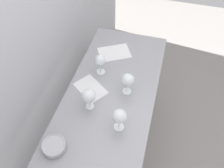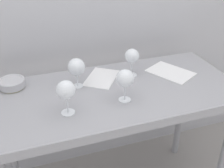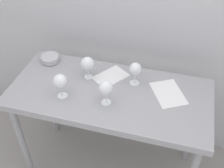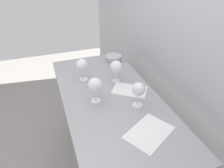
# 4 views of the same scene
# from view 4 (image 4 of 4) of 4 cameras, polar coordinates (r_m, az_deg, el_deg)

# --- Properties ---
(back_wall) EXTENTS (3.80, 0.04, 2.60)m
(back_wall) POSITION_cam_4_polar(r_m,az_deg,el_deg) (1.50, 18.28, 12.89)
(back_wall) COLOR #B3B3B8
(back_wall) RESTS_ON ground_plane
(steel_counter) EXTENTS (1.40, 0.65, 0.90)m
(steel_counter) POSITION_cam_4_polar(r_m,az_deg,el_deg) (1.53, -0.33, -6.79)
(steel_counter) COLOR #98989D
(steel_counter) RESTS_ON ground_plane
(wine_glass_near_left) EXTENTS (0.09, 0.09, 0.18)m
(wine_glass_near_left) POSITION_cam_4_polar(r_m,az_deg,el_deg) (1.62, -8.13, 5.08)
(wine_glass_near_left) COLOR white
(wine_glass_near_left) RESTS_ON steel_counter
(wine_glass_far_right) EXTENTS (0.09, 0.09, 0.17)m
(wine_glass_far_right) POSITION_cam_4_polar(r_m,az_deg,el_deg) (1.33, 7.27, -1.55)
(wine_glass_far_right) COLOR white
(wine_glass_far_right) RESTS_ON steel_counter
(wine_glass_far_left) EXTENTS (0.10, 0.10, 0.17)m
(wine_glass_far_left) POSITION_cam_4_polar(r_m,az_deg,el_deg) (1.59, 1.12, 4.56)
(wine_glass_far_left) COLOR white
(wine_glass_far_left) RESTS_ON steel_counter
(wine_glass_near_center) EXTENTS (0.09, 0.09, 0.18)m
(wine_glass_near_center) POSITION_cam_4_polar(r_m,az_deg,el_deg) (1.36, -4.63, -0.32)
(wine_glass_near_center) COLOR white
(wine_glass_near_center) RESTS_ON steel_counter
(tasting_sheet_upper) EXTENTS (0.27, 0.29, 0.00)m
(tasting_sheet_upper) POSITION_cam_4_polar(r_m,az_deg,el_deg) (1.54, 4.83, -1.62)
(tasting_sheet_upper) COLOR white
(tasting_sheet_upper) RESTS_ON steel_counter
(tasting_sheet_lower) EXTENTS (0.29, 0.32, 0.00)m
(tasting_sheet_lower) POSITION_cam_4_polar(r_m,az_deg,el_deg) (1.22, 10.09, -12.87)
(tasting_sheet_lower) COLOR white
(tasting_sheet_lower) RESTS_ON steel_counter
(tasting_bowl) EXTENTS (0.15, 0.15, 0.05)m
(tasting_bowl) POSITION_cam_4_polar(r_m,az_deg,el_deg) (1.96, 0.41, 7.18)
(tasting_bowl) COLOR #DBCC66
(tasting_bowl) RESTS_ON steel_counter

